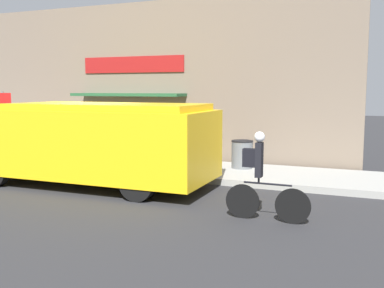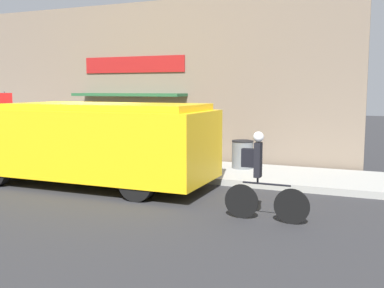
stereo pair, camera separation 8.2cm
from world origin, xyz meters
TOP-DOWN VIEW (x-y plane):
  - ground_plane at (0.00, 0.00)m, footprint 70.00×70.00m
  - sidewalk at (0.00, 1.39)m, footprint 28.00×2.77m
  - storefront at (-0.01, 3.00)m, footprint 14.58×1.03m
  - school_bus at (0.83, -1.29)m, footprint 6.89×2.85m
  - cyclist at (5.61, -2.69)m, footprint 1.67×0.21m
  - stop_sign_post at (-4.23, 0.62)m, footprint 0.45×0.45m
  - trash_bin at (3.91, 1.84)m, footprint 0.65×0.65m

SIDE VIEW (x-z plane):
  - ground_plane at x=0.00m, z-range 0.00..0.00m
  - sidewalk at x=0.00m, z-range 0.00..0.18m
  - trash_bin at x=3.91m, z-range 0.18..1.01m
  - cyclist at x=5.61m, z-range -0.04..1.70m
  - school_bus at x=0.83m, z-range 0.07..2.24m
  - stop_sign_post at x=-4.23m, z-range 0.57..2.85m
  - storefront at x=-0.01m, z-range -0.01..5.52m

